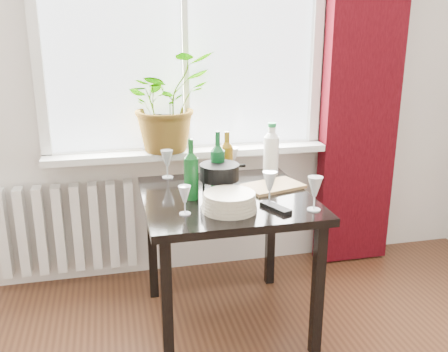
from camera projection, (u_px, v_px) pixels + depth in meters
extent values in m
cube|color=white|center=(184.00, 20.00, 2.90)|extent=(1.72, 0.08, 1.62)
cube|color=silver|center=(188.00, 152.00, 3.06)|extent=(1.72, 0.20, 0.04)
cube|color=#33040A|center=(363.00, 71.00, 3.14)|extent=(0.50, 0.12, 2.56)
cube|color=silver|center=(69.00, 228.00, 3.06)|extent=(0.80, 0.10, 0.55)
cube|color=black|center=(227.00, 199.00, 2.56)|extent=(0.85, 0.85, 0.04)
cube|color=black|center=(167.00, 309.00, 2.25)|extent=(0.05, 0.05, 0.70)
cube|color=black|center=(152.00, 243.00, 2.93)|extent=(0.05, 0.05, 0.70)
cube|color=black|center=(318.00, 290.00, 2.41)|extent=(0.05, 0.05, 0.70)
cube|color=black|center=(270.00, 231.00, 3.09)|extent=(0.05, 0.05, 0.70)
imported|color=#287920|center=(166.00, 102.00, 2.95)|extent=(0.68, 0.65, 0.59)
cylinder|color=beige|center=(229.00, 202.00, 2.34)|extent=(0.33, 0.33, 0.08)
cube|color=black|center=(276.00, 208.00, 2.36)|extent=(0.12, 0.18, 0.02)
cube|color=#A27B49|center=(273.00, 186.00, 2.67)|extent=(0.35, 0.28, 0.02)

